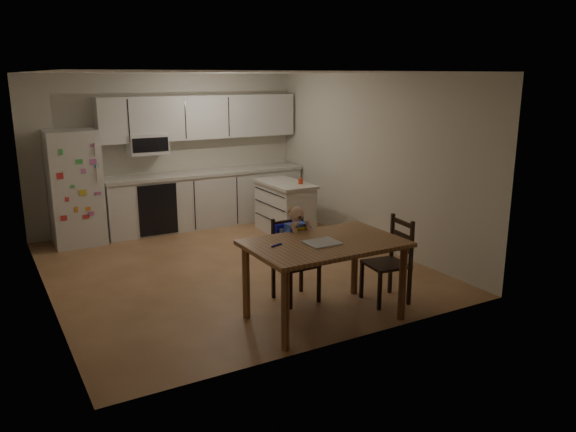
% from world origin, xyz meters
% --- Properties ---
extents(room, '(4.52, 5.01, 2.51)m').
position_xyz_m(room, '(0.00, 0.48, 1.25)').
color(room, brown).
rests_on(room, ground).
extents(refrigerator, '(0.72, 0.70, 1.70)m').
position_xyz_m(refrigerator, '(-1.55, 2.15, 0.85)').
color(refrigerator, silver).
rests_on(refrigerator, ground).
extents(kitchen_run, '(3.37, 0.62, 2.15)m').
position_xyz_m(kitchen_run, '(0.50, 2.24, 0.88)').
color(kitchen_run, silver).
rests_on(kitchen_run, ground).
extents(kitchen_island, '(0.59, 1.13, 0.83)m').
position_xyz_m(kitchen_island, '(1.42, 1.08, 0.42)').
color(kitchen_island, silver).
rests_on(kitchen_island, ground).
extents(red_cup, '(0.07, 0.07, 0.09)m').
position_xyz_m(red_cup, '(1.56, 0.83, 0.88)').
color(red_cup, red).
rests_on(red_cup, kitchen_island).
extents(dining_table, '(1.56, 1.00, 0.83)m').
position_xyz_m(dining_table, '(0.17, -1.97, 0.72)').
color(dining_table, brown).
rests_on(dining_table, ground).
extents(napkin, '(0.33, 0.28, 0.01)m').
position_xyz_m(napkin, '(0.11, -2.00, 0.84)').
color(napkin, '#ACACB1').
rests_on(napkin, dining_table).
extents(toddler_spoon, '(0.12, 0.06, 0.02)m').
position_xyz_m(toddler_spoon, '(-0.33, -1.85, 0.84)').
color(toddler_spoon, '#1313A9').
rests_on(toddler_spoon, dining_table).
extents(chair_booster, '(0.42, 0.42, 1.09)m').
position_xyz_m(chair_booster, '(0.17, -1.35, 0.66)').
color(chair_booster, black).
rests_on(chair_booster, ground).
extents(chair_side, '(0.47, 0.47, 0.95)m').
position_xyz_m(chair_side, '(1.11, -1.93, 0.54)').
color(chair_side, black).
rests_on(chair_side, ground).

